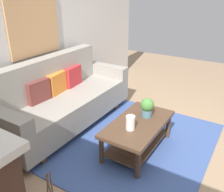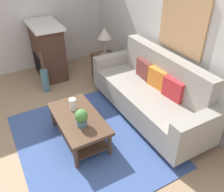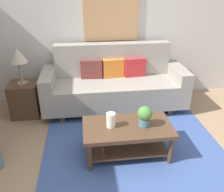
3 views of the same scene
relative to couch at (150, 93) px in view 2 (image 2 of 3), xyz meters
The scene contains 19 objects.
ground_plane 1.72m from the couch, 86.70° to the right, with size 9.75×9.75×0.00m, color #9E7F60.
wall_back 1.07m from the couch, 79.87° to the left, with size 5.75×0.10×2.70m, color silver.
wall_left 3.16m from the couch, 158.99° to the right, with size 0.10×5.14×2.70m, color silver.
area_rug 1.24m from the couch, 85.27° to the right, with size 2.37×2.06×0.01m, color #3D5693.
couch is the anchor object (origin of this frame).
throw_pillow_maroon 0.47m from the couch, 161.57° to the left, with size 0.36×0.12×0.32m, color brown.
throw_pillow_orange 0.28m from the couch, 90.00° to the left, with size 0.36×0.12×0.32m, color orange.
throw_pillow_crimson 0.47m from the couch, 18.43° to the left, with size 0.36×0.12×0.32m, color red.
coffee_table 1.29m from the couch, 90.35° to the right, with size 1.10×0.60×0.43m.
tabletop_vase 1.30m from the couch, 99.55° to the right, with size 0.11×0.11×0.18m, color white.
potted_plant_tabletop 1.33m from the couch, 81.49° to the right, with size 0.18×0.18×0.26m.
side_table 1.49m from the couch, behind, with size 0.44×0.44×0.56m, color #513826.
table_lamp 1.59m from the couch, behind, with size 0.28×0.28×0.57m.
fireplace 2.47m from the couch, 154.75° to the right, with size 1.02×0.58×1.16m.
floor_vase 2.10m from the couch, 140.27° to the right, with size 0.15×0.15×0.47m, color slate.
floor_vase_branch_a 2.09m from the couch, 139.92° to the right, with size 0.01×0.01×0.36m, color brown.
floor_vase_branch_b 2.10m from the couch, 140.81° to the right, with size 0.01×0.01×0.36m, color brown.
floor_vase_branch_c 2.12m from the couch, 140.08° to the right, with size 0.01×0.01×0.36m, color brown.
framed_painting 1.17m from the couch, 90.00° to the left, with size 0.93×0.03×0.86m, color tan.
Camera 2 is at (2.46, -0.49, 2.58)m, focal length 37.91 mm.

